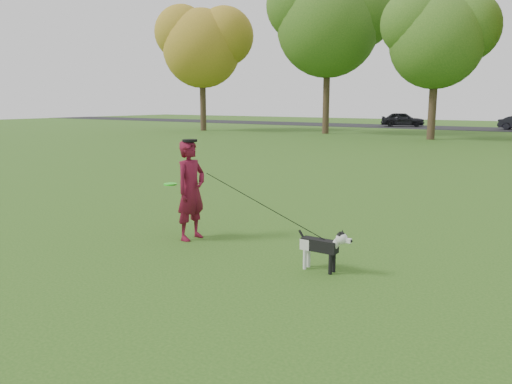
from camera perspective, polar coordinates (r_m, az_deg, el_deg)
The scene contains 6 objects.
ground at distance 8.27m, azimuth 0.44°, elevation -6.28°, with size 120.00×120.00×0.00m, color #285116.
man at distance 8.62m, azimuth -7.44°, elevation 0.21°, with size 0.63×0.41×1.72m, color #5A0C22.
dog at distance 7.07m, azimuth 7.74°, elevation -6.01°, with size 0.83×0.17×0.63m.
car_left at distance 48.92m, azimuth 16.42°, elevation 7.97°, with size 1.58×3.92×1.34m, color black.
man_held_items at distance 7.57m, azimuth 0.77°, elevation -1.47°, with size 3.30×0.39×1.31m.
tree_row at distance 33.57m, azimuth 24.81°, elevation 18.07°, with size 51.74×8.86×12.01m.
Camera 1 is at (4.36, -6.61, 2.37)m, focal length 35.00 mm.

